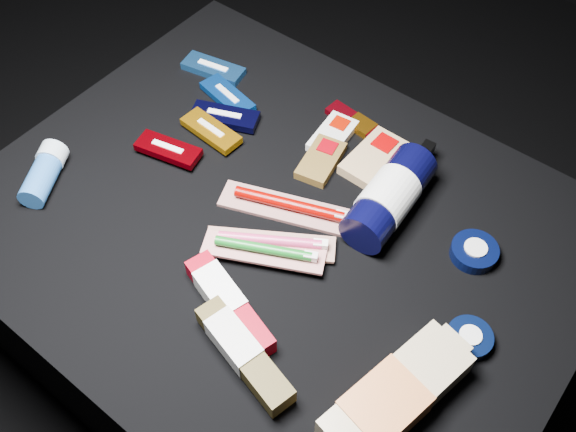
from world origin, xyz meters
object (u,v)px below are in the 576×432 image
Objects in this scene: lotion_bottle at (389,197)px; bodywash_bottle at (394,397)px; toothpaste_carton_red at (226,301)px; deodorant_stick at (44,173)px.

lotion_bottle is 1.02× the size of bodywash_bottle.
toothpaste_carton_red is at bearing -110.66° from lotion_bottle.
bodywash_bottle is (0.18, -0.27, -0.02)m from lotion_bottle.
bodywash_bottle reaches higher than toothpaste_carton_red.
bodywash_bottle is 1.27× the size of toothpaste_carton_red.
bodywash_bottle is at bearing -59.73° from lotion_bottle.
lotion_bottle is at bearing 2.34° from deodorant_stick.
toothpaste_carton_red is at bearing -28.37° from deodorant_stick.
deodorant_stick is (-0.68, -0.03, -0.00)m from bodywash_bottle.
deodorant_stick reaches higher than toothpaste_carton_red.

